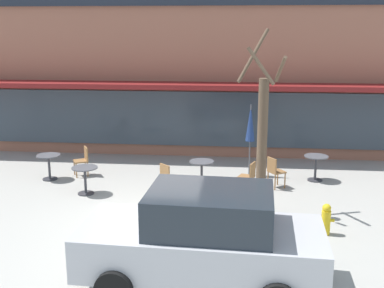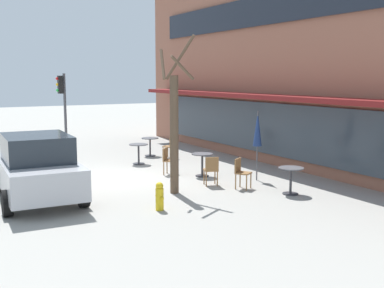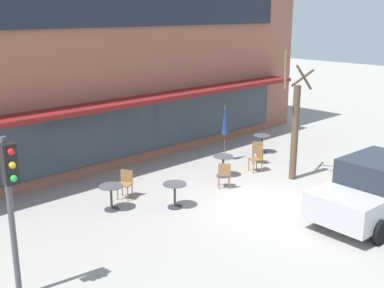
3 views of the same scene
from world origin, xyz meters
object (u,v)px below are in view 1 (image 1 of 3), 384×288
cafe_table_by_tree (49,163)px  fire_hydrant (326,219)px  cafe_table_mid_patio (316,164)px  cafe_chair_0 (275,170)px  cafe_table_near_wall (202,169)px  cafe_table_streetside (85,176)px  cafe_chair_3 (168,177)px  patio_umbrella_green_folded (250,124)px  street_tree (262,139)px  cafe_chair_1 (83,159)px  parked_sedan (204,238)px  cafe_chair_2 (249,175)px

cafe_table_by_tree → fire_hydrant: size_ratio=1.08×
fire_hydrant → cafe_table_mid_patio: bearing=84.9°
cafe_table_by_tree → cafe_chair_0: cafe_chair_0 is taller
cafe_table_near_wall → cafe_table_streetside: bearing=-163.4°
cafe_table_streetside → cafe_chair_3: bearing=2.4°
cafe_table_streetside → fire_hydrant: (6.07, -2.06, -0.16)m
cafe_table_by_tree → fire_hydrant: (7.54, -3.20, -0.16)m
patio_umbrella_green_folded → street_tree: size_ratio=0.50×
cafe_chair_1 → fire_hydrant: size_ratio=1.26×
cafe_table_mid_patio → cafe_chair_3: 4.50m
cafe_chair_0 → parked_sedan: (-1.59, -5.46, 0.35)m
cafe_table_by_tree → cafe_chair_2: 5.94m
cafe_table_near_wall → cafe_chair_1: (-3.70, 0.72, 0.01)m
cafe_table_mid_patio → cafe_chair_2: size_ratio=0.85×
cafe_table_near_wall → cafe_chair_0: bearing=2.6°
cafe_table_near_wall → cafe_chair_3: 1.19m
cafe_table_streetside → cafe_table_mid_patio: size_ratio=1.00×
cafe_table_near_wall → cafe_table_streetside: same height
cafe_table_streetside → cafe_chair_3: 2.26m
cafe_table_by_tree → cafe_chair_0: size_ratio=0.85×
cafe_table_mid_patio → street_tree: bearing=-122.4°
cafe_table_streetside → street_tree: bearing=-11.1°
cafe_chair_1 → cafe_chair_2: bearing=-13.3°
cafe_table_by_tree → street_tree: bearing=-18.5°
patio_umbrella_green_folded → cafe_table_by_tree: bearing=-170.7°
cafe_table_near_wall → fire_hydrant: size_ratio=1.08×
cafe_chair_2 → cafe_table_near_wall: bearing=160.3°
cafe_chair_0 → street_tree: 2.40m
cafe_chair_1 → parked_sedan: 7.37m
street_tree → cafe_table_by_tree: bearing=161.5°
patio_umbrella_green_folded → cafe_chair_0: (0.69, -1.10, -1.10)m
cafe_chair_0 → cafe_chair_2: 0.93m
parked_sedan → fire_hydrant: (2.50, 2.38, -0.53)m
cafe_chair_1 → street_tree: bearing=-25.9°
cafe_table_near_wall → parked_sedan: (0.46, -5.37, 0.36)m
patio_umbrella_green_folded → cafe_chair_2: (-0.05, -1.67, -1.10)m
cafe_table_near_wall → cafe_chair_1: cafe_chair_1 is taller
cafe_table_mid_patio → cafe_chair_1: size_ratio=0.85×
parked_sedan → cafe_chair_0: bearing=73.7°
cafe_table_by_tree → parked_sedan: size_ratio=0.18×
cafe_table_near_wall → cafe_chair_3: bearing=-135.2°
cafe_table_mid_patio → cafe_table_near_wall: bearing=-164.9°
cafe_table_mid_patio → street_tree: 3.51m
patio_umbrella_green_folded → cafe_chair_0: size_ratio=2.47×
cafe_chair_0 → fire_hydrant: (0.91, -3.08, -0.17)m
cafe_chair_3 → patio_umbrella_green_folded: bearing=42.6°
cafe_chair_2 → fire_hydrant: 3.01m
cafe_table_streetside → cafe_chair_1: (-0.59, 1.64, 0.01)m
cafe_table_near_wall → cafe_table_mid_patio: (3.31, 0.89, 0.00)m
cafe_table_near_wall → fire_hydrant: cafe_table_near_wall is taller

